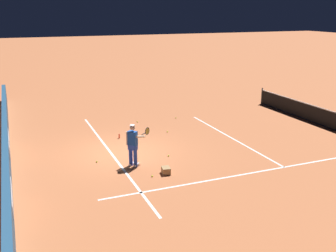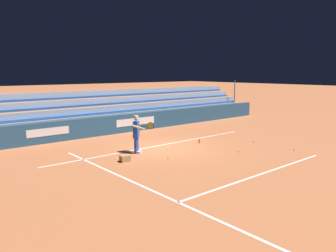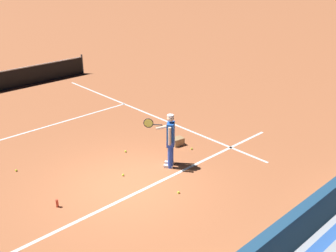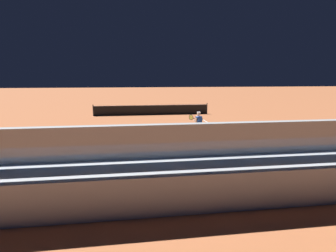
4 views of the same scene
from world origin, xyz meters
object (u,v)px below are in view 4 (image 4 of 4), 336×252
object	(u,v)px
water_bottle	(133,141)
tennis_net	(152,110)
ball_box_cardboard	(214,136)
tennis_ball_midcourt	(187,148)
tennis_ball_far_left	(184,135)
tennis_ball_near_player	(171,140)
tennis_ball_by_box	(219,139)
tennis_ball_on_baseline	(93,137)
tennis_player	(198,126)
tennis_ball_stray_back	(99,129)
tennis_ball_far_right	(132,133)

from	to	relation	value
water_bottle	tennis_net	xyz separation A→B (m)	(1.95, 10.76, 0.38)
ball_box_cardboard	water_bottle	distance (m)	4.90
tennis_ball_midcourt	tennis_ball_far_left	size ratio (longest dim) A/B	1.00
tennis_ball_near_player	tennis_ball_by_box	distance (m)	2.77
ball_box_cardboard	tennis_ball_by_box	bearing A→B (deg)	-81.11
tennis_ball_midcourt	tennis_ball_on_baseline	distance (m)	6.13
tennis_ball_near_player	tennis_player	bearing A→B (deg)	-18.98
tennis_ball_on_baseline	tennis_net	distance (m)	10.06
ball_box_cardboard	tennis_net	size ratio (longest dim) A/B	0.04
tennis_ball_far_left	water_bottle	distance (m)	3.46
ball_box_cardboard	water_bottle	size ratio (longest dim) A/B	1.82
tennis_player	tennis_net	distance (m)	11.29
tennis_ball_stray_back	tennis_ball_on_baseline	world-z (taller)	same
tennis_ball_on_baseline	tennis_ball_far_left	bearing A→B (deg)	-4.01
tennis_ball_far_right	ball_box_cardboard	bearing A→B (deg)	-22.65
tennis_ball_stray_back	tennis_ball_far_right	distance (m)	2.73
tennis_ball_on_baseline	water_bottle	world-z (taller)	water_bottle
tennis_player	tennis_ball_near_player	size ratio (longest dim) A/B	25.98
tennis_ball_stray_back	tennis_player	bearing A→B (deg)	-36.44
ball_box_cardboard	tennis_ball_on_baseline	distance (m)	7.34
tennis_ball_near_player	tennis_ball_on_baseline	bearing A→B (deg)	160.93
tennis_player	tennis_ball_midcourt	world-z (taller)	tennis_player
tennis_ball_on_baseline	tennis_ball_by_box	distance (m)	7.54
tennis_ball_midcourt	tennis_ball_by_box	bearing A→B (deg)	36.12
ball_box_cardboard	tennis_ball_midcourt	size ratio (longest dim) A/B	6.06
tennis_player	tennis_ball_far_right	xyz separation A→B (m)	(-3.65, 2.94, -0.86)
tennis_ball_by_box	tennis_ball_far_right	bearing A→B (deg)	152.14
tennis_ball_by_box	tennis_player	bearing A→B (deg)	-166.73
tennis_ball_stray_back	tennis_ball_far_right	world-z (taller)	same
tennis_ball_far_right	tennis_net	distance (m)	8.46
water_bottle	tennis_ball_far_left	bearing A→B (deg)	21.86
tennis_ball_near_player	tennis_ball_stray_back	size ratio (longest dim) A/B	1.00
tennis_ball_near_player	tennis_ball_stray_back	bearing A→B (deg)	139.16
tennis_player	tennis_net	size ratio (longest dim) A/B	0.15
tennis_ball_far_right	tennis_net	world-z (taller)	tennis_net
ball_box_cardboard	tennis_ball_far_left	size ratio (longest dim) A/B	6.06
tennis_player	water_bottle	distance (m)	3.76
tennis_ball_on_baseline	water_bottle	distance (m)	2.90
tennis_ball_by_box	tennis_ball_far_left	bearing A→B (deg)	141.99
tennis_ball_stray_back	tennis_net	size ratio (longest dim) A/B	0.01
tennis_ball_near_player	tennis_ball_far_left	world-z (taller)	same
tennis_ball_on_baseline	water_bottle	size ratio (longest dim) A/B	0.30
ball_box_cardboard	tennis_ball_far_right	xyz separation A→B (m)	(-4.88, 2.04, -0.10)
tennis_player	tennis_ball_midcourt	size ratio (longest dim) A/B	25.98
tennis_net	tennis_ball_near_player	bearing A→B (deg)	-88.62
tennis_ball_stray_back	tennis_ball_on_baseline	xyz separation A→B (m)	(-0.06, -2.32, 0.00)
tennis_ball_by_box	water_bottle	bearing A→B (deg)	179.01
tennis_player	tennis_ball_midcourt	distance (m)	1.81
tennis_player	tennis_net	bearing A→B (deg)	98.66
tennis_ball_midcourt	tennis_ball_far_left	xyz separation A→B (m)	(0.46, 2.99, 0.00)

